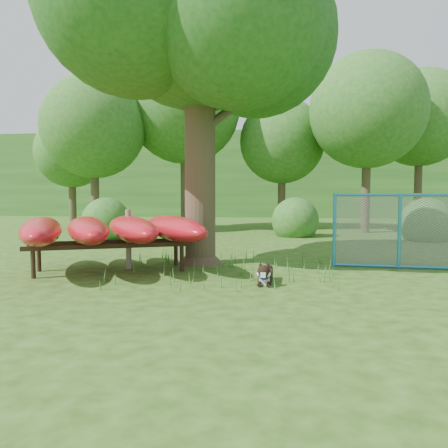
# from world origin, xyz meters

# --- Properties ---
(ground) EXTENTS (80.00, 80.00, 0.00)m
(ground) POSITION_xyz_m (0.00, 0.00, 0.00)
(ground) COLOR #20450D
(ground) RESTS_ON ground
(oak_tree) EXTENTS (6.56, 6.21, 8.92)m
(oak_tree) POSITION_xyz_m (-0.53, 2.07, 5.95)
(oak_tree) COLOR #3B3020
(oak_tree) RESTS_ON ground
(wooden_post) EXTENTS (0.36, 0.13, 1.30)m
(wooden_post) POSITION_xyz_m (-1.92, 1.20, 0.69)
(wooden_post) COLOR #716454
(wooden_post) RESTS_ON ground
(kayak_rack) EXTENTS (4.83, 4.35, 1.17)m
(kayak_rack) POSITION_xyz_m (-2.17, 0.79, 0.89)
(kayak_rack) COLOR black
(kayak_rack) RESTS_ON ground
(husky_dog) EXTENTS (0.28, 1.00, 0.45)m
(husky_dog) POSITION_xyz_m (1.12, -0.06, 0.16)
(husky_dog) COLOR black
(husky_dog) RESTS_ON ground
(fence_section) EXTENTS (2.83, 0.31, 2.76)m
(fence_section) POSITION_xyz_m (3.98, 1.88, 0.83)
(fence_section) COLOR teal
(fence_section) RESTS_ON ground
(wildflower_clump) EXTENTS (0.10, 0.10, 0.22)m
(wildflower_clump) POSITION_xyz_m (0.60, 0.55, 0.18)
(wildflower_clump) COLOR #3D7F29
(wildflower_clump) RESTS_ON ground
(bg_tree_a) EXTENTS (4.40, 4.40, 6.70)m
(bg_tree_a) POSITION_xyz_m (-6.50, 10.00, 4.48)
(bg_tree_a) COLOR #3B3020
(bg_tree_a) RESTS_ON ground
(bg_tree_b) EXTENTS (5.20, 5.20, 8.22)m
(bg_tree_b) POSITION_xyz_m (-3.00, 12.00, 5.61)
(bg_tree_b) COLOR #3B3020
(bg_tree_b) RESTS_ON ground
(bg_tree_c) EXTENTS (4.00, 4.00, 6.12)m
(bg_tree_c) POSITION_xyz_m (1.50, 13.00, 4.11)
(bg_tree_c) COLOR #3B3020
(bg_tree_c) RESTS_ON ground
(bg_tree_d) EXTENTS (4.80, 4.80, 7.50)m
(bg_tree_d) POSITION_xyz_m (5.00, 11.00, 5.08)
(bg_tree_d) COLOR #3B3020
(bg_tree_d) RESTS_ON ground
(bg_tree_e) EXTENTS (4.60, 4.60, 7.55)m
(bg_tree_e) POSITION_xyz_m (8.00, 14.00, 5.23)
(bg_tree_e) COLOR #3B3020
(bg_tree_e) RESTS_ON ground
(bg_tree_f) EXTENTS (3.60, 3.60, 5.55)m
(bg_tree_f) POSITION_xyz_m (-9.00, 13.00, 3.73)
(bg_tree_f) COLOR #3B3020
(bg_tree_f) RESTS_ON ground
(shrub_left) EXTENTS (1.80, 1.80, 1.80)m
(shrub_left) POSITION_xyz_m (-5.00, 7.50, 0.00)
(shrub_left) COLOR #285E1E
(shrub_left) RESTS_ON ground
(shrub_right) EXTENTS (1.80, 1.80, 1.80)m
(shrub_right) POSITION_xyz_m (6.50, 8.00, 0.00)
(shrub_right) COLOR #285E1E
(shrub_right) RESTS_ON ground
(shrub_mid) EXTENTS (1.80, 1.80, 1.80)m
(shrub_mid) POSITION_xyz_m (2.00, 9.00, 0.00)
(shrub_mid) COLOR #285E1E
(shrub_mid) RESTS_ON ground
(wooded_hillside) EXTENTS (80.00, 12.00, 6.00)m
(wooded_hillside) POSITION_xyz_m (0.00, 28.00, 3.00)
(wooded_hillside) COLOR #285E1E
(wooded_hillside) RESTS_ON ground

